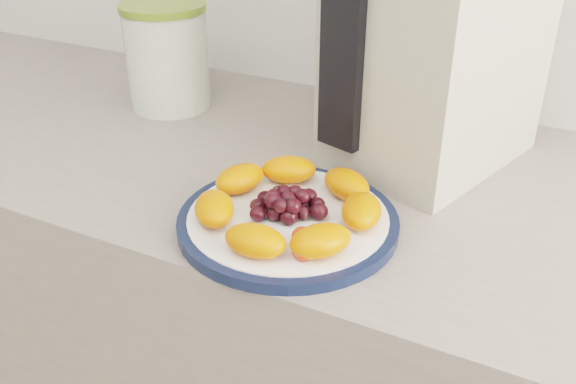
% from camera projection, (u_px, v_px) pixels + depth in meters
% --- Properties ---
extents(counter, '(3.50, 0.60, 0.90)m').
position_uv_depth(counter, '(300.00, 380.00, 1.17)').
color(counter, gray).
rests_on(counter, floor).
extents(plate_rim, '(0.27, 0.27, 0.01)m').
position_uv_depth(plate_rim, '(288.00, 222.00, 0.79)').
color(plate_rim, '#101A37').
rests_on(plate_rim, counter).
extents(plate_face, '(0.25, 0.25, 0.02)m').
position_uv_depth(plate_face, '(288.00, 221.00, 0.79)').
color(plate_face, white).
rests_on(plate_face, counter).
extents(canister, '(0.16, 0.16, 0.17)m').
position_uv_depth(canister, '(167.00, 60.00, 1.11)').
color(canister, '#45611A').
rests_on(canister, counter).
extents(canister_lid, '(0.16, 0.16, 0.01)m').
position_uv_depth(canister_lid, '(162.00, 7.00, 1.06)').
color(canister_lid, olive).
rests_on(canister_lid, canister).
extents(appliance_body, '(0.28, 0.33, 0.36)m').
position_uv_depth(appliance_body, '(440.00, 38.00, 0.88)').
color(appliance_body, '#B2AD97').
rests_on(appliance_body, counter).
extents(appliance_panel, '(0.06, 0.04, 0.27)m').
position_uv_depth(appliance_panel, '(343.00, 50.00, 0.82)').
color(appliance_panel, black).
rests_on(appliance_panel, appliance_body).
extents(fruit_plate, '(0.24, 0.23, 0.03)m').
position_uv_depth(fruit_plate, '(290.00, 205.00, 0.78)').
color(fruit_plate, '#EF5609').
rests_on(fruit_plate, plate_face).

